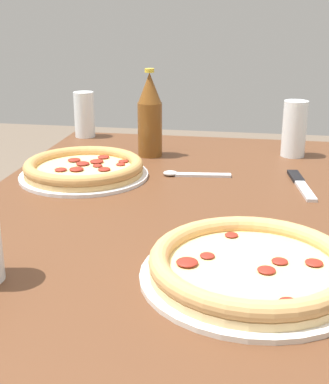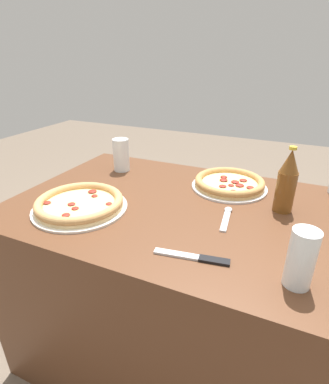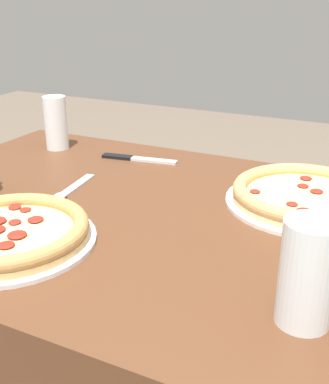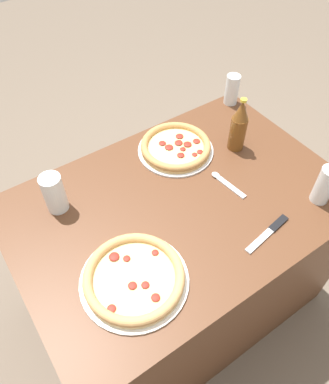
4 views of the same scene
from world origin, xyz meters
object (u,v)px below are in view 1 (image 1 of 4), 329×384
Objects in this scene: pizza_salami at (84,169)px; beer_bottle at (150,116)px; spoon at (189,174)px; glass_orange_juice at (84,116)px; knife at (300,184)px; glass_water at (294,132)px; pizza_margherita at (252,266)px.

pizza_salami is 0.26m from beer_bottle.
glass_orange_juice is at bearing 46.76° from spoon.
spoon is (-0.16, -0.13, -0.10)m from beer_bottle.
beer_bottle is 1.11× the size of knife.
glass_water is 0.26m from knife.
glass_orange_juice reaches higher than pizza_margherita.
glass_water is at bearing -47.85° from spoon.
glass_orange_juice is at bearing 17.49° from pizza_salami.
glass_orange_juice is 0.84× the size of spoon.
glass_orange_juice is 0.31m from beer_bottle.
glass_orange_juice is at bearing 78.97° from glass_water.
knife is (-0.37, -0.62, -0.06)m from glass_orange_juice.
beer_bottle is at bearing 63.79° from knife.
beer_bottle is 0.23m from spoon.
spoon reaches higher than knife.
pizza_margherita is 0.99m from glass_orange_juice.
pizza_salami is 1.31× the size of beer_bottle.
pizza_salami and pizza_margherita have the same top height.
glass_orange_juice is at bearing 59.27° from knife.
beer_bottle reaches higher than pizza_margherita.
beer_bottle is (0.21, -0.12, 0.09)m from pizza_salami.
beer_bottle is (-0.06, 0.38, 0.04)m from glass_water.
beer_bottle is 1.42× the size of spoon.
pizza_salami is at bearing 42.35° from pizza_margherita.
pizza_salami reaches higher than spoon.
glass_water is 0.72× the size of knife.
beer_bottle reaches higher than knife.
beer_bottle is at bearing 23.46° from pizza_margherita.
glass_orange_juice reaches higher than knife.
pizza_margherita is 0.72m from glass_water.
spoon is (0.49, 0.15, -0.02)m from pizza_margherita.
beer_bottle reaches higher than glass_orange_juice.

